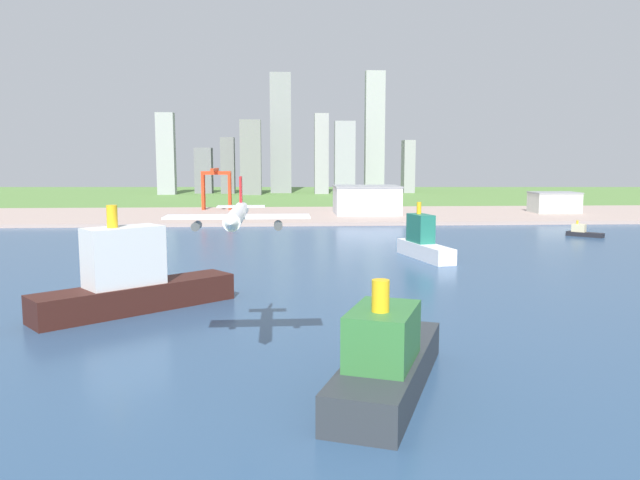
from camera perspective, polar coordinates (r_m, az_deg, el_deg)
The scene contains 12 objects.
ground_plane at distance 306.14m, azimuth 0.46°, elevation -1.20°, with size 2400.00×2400.00×0.00m, color #59843F.
water_bay at distance 247.14m, azimuth 1.38°, elevation -3.28°, with size 840.00×360.00×0.15m, color #2D4C70.
industrial_pier at distance 494.42m, azimuth -0.99°, elevation 2.27°, with size 840.00×140.00×2.50m, color #AC958A.
airplane_landing at distance 135.66m, azimuth -7.56°, elevation 2.23°, with size 31.48×37.11×11.13m.
tugboat_small at distance 400.79m, azimuth 22.83°, elevation 0.67°, with size 18.95×17.87×9.28m.
ferry_boat at distance 292.99m, azimuth 9.41°, elevation -0.24°, with size 18.82×43.71×25.61m.
container_barge at distance 126.25m, azimuth 6.11°, elevation -10.82°, with size 31.60×53.84×23.88m.
cargo_ship at distance 196.98m, azimuth -16.78°, elevation -3.59°, with size 56.40×48.93×32.48m.
port_crane_red at distance 538.15m, azimuth -9.45°, elevation 5.46°, with size 24.78×42.87×35.20m.
warehouse_main at distance 494.11m, azimuth 4.26°, elevation 3.68°, with size 51.00×40.71×22.12m.
warehouse_annex at distance 539.70m, azimuth 20.57°, elevation 3.25°, with size 36.17×25.82×16.47m.
distant_skyline at distance 822.95m, azimuth -2.81°, elevation 8.28°, with size 333.28×63.18×159.11m.
Camera 1 is at (-20.05, -1.96, 46.26)m, focal length 35.12 mm.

